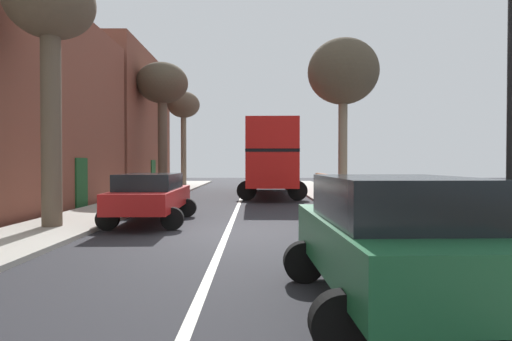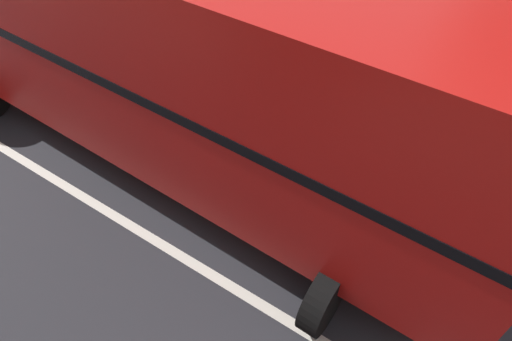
{
  "view_description": "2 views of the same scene",
  "coord_description": "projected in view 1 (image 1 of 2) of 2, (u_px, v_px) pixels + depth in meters",
  "views": [
    {
      "loc": [
        0.78,
        -11.15,
        1.88
      ],
      "look_at": [
        0.83,
        4.88,
        1.6
      ],
      "focal_mm": 29.05,
      "sensor_mm": 36.0,
      "label": 1
    },
    {
      "loc": [
        -2.64,
        8.86,
        6.01
      ],
      "look_at": [
        0.27,
        10.77,
        2.4
      ],
      "focal_mm": 31.83,
      "sensor_mm": 36.0,
      "label": 2
    }
  ],
  "objects": [
    {
      "name": "ground_plane",
      "position": [
        226.0,
        233.0,
        11.18
      ],
      "size": [
        84.0,
        84.0,
        0.0
      ],
      "primitive_type": "plane",
      "color": "#28282D"
    },
    {
      "name": "street_tree_right_5",
      "position": [
        342.0,
        74.0,
        19.66
      ],
      "size": [
        3.36,
        3.36,
        7.68
      ],
      "color": "#7A6B56",
      "rests_on": "sidewalk_right"
    },
    {
      "name": "boundary_wall_right",
      "position": [
        464.0,
        214.0,
        11.19
      ],
      "size": [
        0.36,
        54.0,
        0.99
      ],
      "primitive_type": "cube",
      "color": "#9E6647",
      "rests_on": "ground"
    },
    {
      "name": "sidewalk_left",
      "position": [
        44.0,
        231.0,
        11.17
      ],
      "size": [
        2.6,
        60.0,
        0.12
      ],
      "primitive_type": "cube",
      "color": "#B2ADA3",
      "rests_on": "ground"
    },
    {
      "name": "street_tree_left_0",
      "position": [
        49.0,
        17.0,
        11.47
      ],
      "size": [
        2.42,
        2.42,
        7.23
      ],
      "color": "brown",
      "rests_on": "sidewalk_left"
    },
    {
      "name": "double_decker_bus",
      "position": [
        270.0,
        155.0,
        24.71
      ],
      "size": [
        3.79,
        11.48,
        4.06
      ],
      "color": "red",
      "rests_on": "ground"
    },
    {
      "name": "road_centre_line",
      "position": [
        226.0,
        233.0,
        11.18
      ],
      "size": [
        0.16,
        54.0,
        0.01
      ],
      "primitive_type": "cube",
      "color": "silver",
      "rests_on": "ground"
    },
    {
      "name": "parked_car_green_right_1",
      "position": [
        390.0,
        235.0,
        5.24
      ],
      "size": [
        2.57,
        4.13,
        1.72
      ],
      "color": "#1E6038",
      "rests_on": "ground"
    },
    {
      "name": "street_tree_left_4",
      "position": [
        161.0,
        87.0,
        25.93
      ],
      "size": [
        3.2,
        3.2,
        8.07
      ],
      "color": "brown",
      "rests_on": "sidewalk_left"
    },
    {
      "name": "litter_bin_right",
      "position": [
        506.0,
        230.0,
        7.43
      ],
      "size": [
        0.55,
        0.55,
        1.1
      ],
      "color": "black",
      "rests_on": "sidewalk_right"
    },
    {
      "name": "parked_car_red_left_3",
      "position": [
        150.0,
        194.0,
        12.92
      ],
      "size": [
        2.51,
        4.62,
        1.56
      ],
      "color": "#AD1919",
      "rests_on": "ground"
    },
    {
      "name": "lamppost_right",
      "position": [
        512.0,
        23.0,
        5.66
      ],
      "size": [
        0.32,
        0.32,
        6.31
      ],
      "color": "black",
      "rests_on": "sidewalk_right"
    },
    {
      "name": "sidewalk_right",
      "position": [
        407.0,
        230.0,
        11.2
      ],
      "size": [
        2.6,
        60.0,
        0.12
      ],
      "primitive_type": "cube",
      "color": "#B2ADA3",
      "rests_on": "ground"
    },
    {
      "name": "street_tree_left_2",
      "position": [
        182.0,
        108.0,
        32.77
      ],
      "size": [
        2.57,
        2.57,
        7.45
      ],
      "color": "#7A6B56",
      "rests_on": "sidewalk_left"
    }
  ]
}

